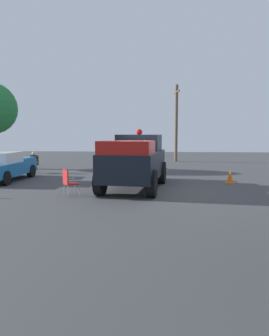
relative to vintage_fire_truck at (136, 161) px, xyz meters
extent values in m
plane|color=#424244|center=(0.78, 0.56, -1.20)|extent=(60.00, 60.00, 0.00)
cylinder|color=black|center=(-1.61, -0.84, -0.68)|extent=(1.07, 0.42, 1.04)
cylinder|color=black|center=(-1.41, 1.15, -0.68)|extent=(1.07, 0.42, 1.04)
cylinder|color=black|center=(1.87, -1.20, -0.68)|extent=(1.07, 0.42, 1.04)
cylinder|color=black|center=(2.08, 0.79, -0.68)|extent=(1.07, 0.42, 1.04)
cube|color=black|center=(0.23, -0.02, -0.15)|extent=(5.09, 2.59, 1.10)
cube|color=black|center=(-2.60, 0.27, -0.28)|extent=(1.07, 1.84, 0.84)
cube|color=black|center=(-0.91, 0.09, 0.75)|extent=(1.88, 2.06, 0.76)
cube|color=#B21914|center=(1.77, -0.18, 0.60)|extent=(1.89, 2.12, 0.60)
cube|color=silver|center=(-3.05, 0.31, -0.28)|extent=(0.27, 1.44, 0.64)
cube|color=silver|center=(-3.15, 0.32, -0.70)|extent=(0.43, 2.25, 0.24)
sphere|color=white|center=(-3.13, -0.46, -0.20)|extent=(0.29, 0.29, 0.26)
sphere|color=white|center=(-2.97, 1.09, -0.20)|extent=(0.29, 0.29, 0.26)
sphere|color=red|center=(-0.91, 0.09, 1.25)|extent=(0.31, 0.31, 0.28)
cylinder|color=black|center=(-3.00, -7.67, -0.86)|extent=(0.68, 0.26, 0.68)
cylinder|color=black|center=(-3.00, -6.03, -0.86)|extent=(0.68, 0.26, 0.68)
cylinder|color=black|center=(-0.10, -6.03, -0.86)|extent=(0.68, 0.26, 0.68)
cube|color=#196BAD|center=(-1.55, -6.85, -0.58)|extent=(4.20, 1.81, 0.64)
cube|color=#196BAD|center=(-3.00, -6.85, -0.22)|extent=(1.40, 1.64, 0.20)
cube|color=white|center=(-1.25, -6.85, -0.02)|extent=(1.90, 1.56, 0.56)
cube|color=silver|center=(-3.73, -6.85, -0.80)|extent=(0.16, 1.90, 0.20)
cylinder|color=#B7BABF|center=(-4.63, -6.47, -0.98)|extent=(0.03, 0.03, 0.44)
cylinder|color=#B7BABF|center=(-4.67, -6.91, -0.98)|extent=(0.03, 0.03, 0.44)
cylinder|color=#B7BABF|center=(-5.07, -6.43, -0.98)|extent=(0.03, 0.03, 0.44)
cylinder|color=#B7BABF|center=(-5.11, -6.87, -0.98)|extent=(0.03, 0.03, 0.44)
cube|color=orange|center=(-4.87, -6.67, -0.74)|extent=(0.52, 0.52, 0.04)
cube|color=orange|center=(-5.11, -6.65, -0.46)|extent=(0.08, 0.48, 0.56)
cube|color=#B7BABF|center=(-4.85, -6.43, -0.58)|extent=(0.44, 0.07, 0.03)
cube|color=#B7BABF|center=(-4.89, -6.91, -0.58)|extent=(0.44, 0.07, 0.03)
cylinder|color=#B7BABF|center=(1.71, -2.24, -0.98)|extent=(0.04, 0.04, 0.44)
cylinder|color=#B7BABF|center=(2.06, -1.97, -0.98)|extent=(0.04, 0.04, 0.44)
cylinder|color=#B7BABF|center=(1.98, -2.59, -0.98)|extent=(0.04, 0.04, 0.44)
cylinder|color=#B7BABF|center=(2.33, -2.32, -0.98)|extent=(0.04, 0.04, 0.44)
cube|color=#B21E1E|center=(2.02, -2.28, -0.74)|extent=(0.67, 0.67, 0.04)
cube|color=#B21E1E|center=(2.17, -2.47, -0.46)|extent=(0.40, 0.32, 0.56)
cube|color=#B7BABF|center=(1.83, -2.42, -0.58)|extent=(0.30, 0.37, 0.03)
cube|color=#B7BABF|center=(2.21, -2.13, -0.58)|extent=(0.30, 0.37, 0.03)
cylinder|color=#383842|center=(-4.59, -6.60, -0.97)|extent=(0.14, 0.14, 0.45)
cylinder|color=#383842|center=(-4.61, -6.80, -0.97)|extent=(0.14, 0.14, 0.45)
cube|color=#383842|center=(-4.75, -6.58, -0.69)|extent=(0.45, 0.19, 0.13)
cube|color=#383842|center=(-4.77, -6.78, -0.69)|extent=(0.45, 0.19, 0.13)
cube|color=#26262D|center=(-4.96, -6.67, -0.39)|extent=(0.25, 0.42, 0.54)
sphere|color=beige|center=(-4.94, -6.67, -0.02)|extent=(0.24, 0.24, 0.22)
cylinder|color=brown|center=(-14.06, 2.28, 2.08)|extent=(0.26, 0.26, 6.55)
cube|color=brown|center=(-14.06, 2.28, 4.75)|extent=(1.69, 0.47, 0.12)
cube|color=orange|center=(-1.76, 4.43, -1.18)|extent=(0.40, 0.40, 0.04)
cone|color=orange|center=(-1.76, 4.43, -0.86)|extent=(0.32, 0.32, 0.60)
camera|label=1|loc=(13.83, 1.22, 1.15)|focal=34.16mm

